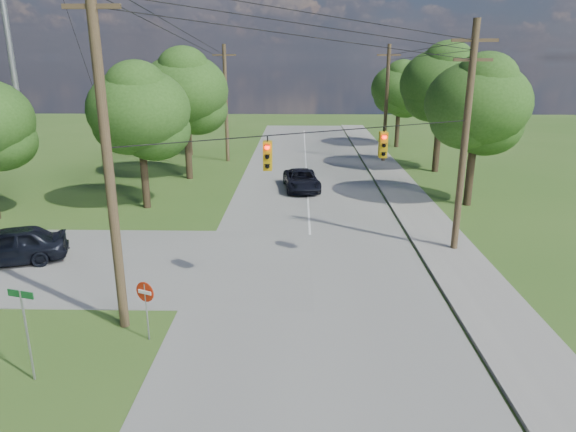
{
  "coord_description": "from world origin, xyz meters",
  "views": [
    {
      "loc": [
        1.41,
        -15.34,
        8.89
      ],
      "look_at": [
        0.96,
        5.0,
        2.6
      ],
      "focal_mm": 32.0,
      "sensor_mm": 36.0,
      "label": 1
    }
  ],
  "objects_px": {
    "pole_sw": "(106,147)",
    "car_main_north": "(302,180)",
    "pole_north_e": "(386,103)",
    "pole_north_w": "(226,103)",
    "pole_ne": "(465,137)",
    "do_not_enter_sign": "(145,297)",
    "car_cross_dark": "(8,246)"
  },
  "relations": [
    {
      "from": "pole_ne",
      "to": "car_cross_dark",
      "type": "relative_size",
      "value": 2.13
    },
    {
      "from": "pole_north_w",
      "to": "car_main_north",
      "type": "xyz_separation_m",
      "value": [
        6.58,
        -10.39,
        -4.41
      ]
    },
    {
      "from": "do_not_enter_sign",
      "to": "car_main_north",
      "type": "bearing_deg",
      "value": 99.0
    },
    {
      "from": "pole_north_e",
      "to": "do_not_enter_sign",
      "type": "bearing_deg",
      "value": -112.13
    },
    {
      "from": "pole_ne",
      "to": "pole_north_e",
      "type": "xyz_separation_m",
      "value": [
        -0.0,
        22.0,
        -0.34
      ]
    },
    {
      "from": "pole_sw",
      "to": "pole_north_e",
      "type": "distance_m",
      "value": 32.55
    },
    {
      "from": "do_not_enter_sign",
      "to": "pole_sw",
      "type": "bearing_deg",
      "value": 163.98
    },
    {
      "from": "pole_north_w",
      "to": "pole_ne",
      "type": "bearing_deg",
      "value": -57.71
    },
    {
      "from": "pole_ne",
      "to": "do_not_enter_sign",
      "type": "height_order",
      "value": "pole_ne"
    },
    {
      "from": "car_cross_dark",
      "to": "do_not_enter_sign",
      "type": "height_order",
      "value": "do_not_enter_sign"
    },
    {
      "from": "pole_sw",
      "to": "pole_north_e",
      "type": "xyz_separation_m",
      "value": [
        13.5,
        29.6,
        -1.1
      ]
    },
    {
      "from": "pole_ne",
      "to": "car_main_north",
      "type": "distance_m",
      "value": 14.52
    },
    {
      "from": "car_cross_dark",
      "to": "do_not_enter_sign",
      "type": "distance_m",
      "value": 10.25
    },
    {
      "from": "pole_north_e",
      "to": "do_not_enter_sign",
      "type": "relative_size",
      "value": 4.84
    },
    {
      "from": "pole_north_w",
      "to": "do_not_enter_sign",
      "type": "bearing_deg",
      "value": -87.18
    },
    {
      "from": "pole_ne",
      "to": "car_main_north",
      "type": "xyz_separation_m",
      "value": [
        -7.32,
        11.61,
        -4.75
      ]
    },
    {
      "from": "car_main_north",
      "to": "pole_north_w",
      "type": "bearing_deg",
      "value": 115.78
    },
    {
      "from": "pole_north_w",
      "to": "car_main_north",
      "type": "relative_size",
      "value": 2.02
    },
    {
      "from": "pole_sw",
      "to": "car_cross_dark",
      "type": "relative_size",
      "value": 2.43
    },
    {
      "from": "pole_ne",
      "to": "car_main_north",
      "type": "relative_size",
      "value": 2.12
    },
    {
      "from": "pole_ne",
      "to": "do_not_enter_sign",
      "type": "distance_m",
      "value": 15.54
    },
    {
      "from": "pole_sw",
      "to": "car_main_north",
      "type": "relative_size",
      "value": 2.43
    },
    {
      "from": "pole_north_w",
      "to": "car_main_north",
      "type": "height_order",
      "value": "pole_north_w"
    },
    {
      "from": "pole_sw",
      "to": "pole_ne",
      "type": "relative_size",
      "value": 1.14
    },
    {
      "from": "pole_ne",
      "to": "do_not_enter_sign",
      "type": "bearing_deg",
      "value": -145.58
    },
    {
      "from": "pole_north_e",
      "to": "pole_north_w",
      "type": "bearing_deg",
      "value": 180.0
    },
    {
      "from": "pole_north_w",
      "to": "do_not_enter_sign",
      "type": "relative_size",
      "value": 4.84
    },
    {
      "from": "car_cross_dark",
      "to": "pole_sw",
      "type": "bearing_deg",
      "value": 31.89
    },
    {
      "from": "car_cross_dark",
      "to": "pole_ne",
      "type": "bearing_deg",
      "value": 75.86
    },
    {
      "from": "pole_ne",
      "to": "pole_north_w",
      "type": "height_order",
      "value": "pole_ne"
    },
    {
      "from": "pole_sw",
      "to": "car_main_north",
      "type": "distance_m",
      "value": 20.92
    },
    {
      "from": "pole_north_e",
      "to": "car_cross_dark",
      "type": "bearing_deg",
      "value": -130.21
    }
  ]
}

